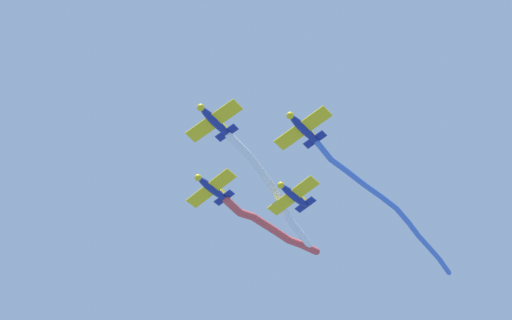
{
  "coord_description": "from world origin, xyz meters",
  "views": [
    {
      "loc": [
        24.37,
        32.81,
        1.63
      ],
      "look_at": [
        -4.88,
        -0.64,
        61.47
      ],
      "focal_mm": 46.54,
      "sensor_mm": 36.0,
      "label": 1
    }
  ],
  "objects_px": {
    "airplane_slot": "(293,195)",
    "airplane_right_wing": "(211,188)",
    "airplane_lead": "(214,121)",
    "airplane_left_wing": "(303,128)"
  },
  "relations": [
    {
      "from": "airplane_right_wing",
      "to": "airplane_lead",
      "type": "bearing_deg",
      "value": 47.66
    },
    {
      "from": "airplane_lead",
      "to": "airplane_left_wing",
      "type": "distance_m",
      "value": 9.63
    },
    {
      "from": "airplane_lead",
      "to": "airplane_left_wing",
      "type": "xyz_separation_m",
      "value": [
        -7.68,
        5.8,
        -0.4
      ]
    },
    {
      "from": "airplane_slot",
      "to": "airplane_right_wing",
      "type": "bearing_deg",
      "value": -41.04
    },
    {
      "from": "airplane_lead",
      "to": "airplane_right_wing",
      "type": "relative_size",
      "value": 1.01
    },
    {
      "from": "airplane_slot",
      "to": "airplane_lead",
      "type": "bearing_deg",
      "value": 4.0
    },
    {
      "from": "airplane_lead",
      "to": "airplane_slot",
      "type": "bearing_deg",
      "value": 178.14
    },
    {
      "from": "airplane_right_wing",
      "to": "airplane_slot",
      "type": "xyz_separation_m",
      "value": [
        -7.68,
        5.8,
        -0.5
      ]
    },
    {
      "from": "airplane_lead",
      "to": "airplane_left_wing",
      "type": "height_order",
      "value": "airplane_lead"
    },
    {
      "from": "airplane_left_wing",
      "to": "airplane_right_wing",
      "type": "bearing_deg",
      "value": -89.35
    }
  ]
}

